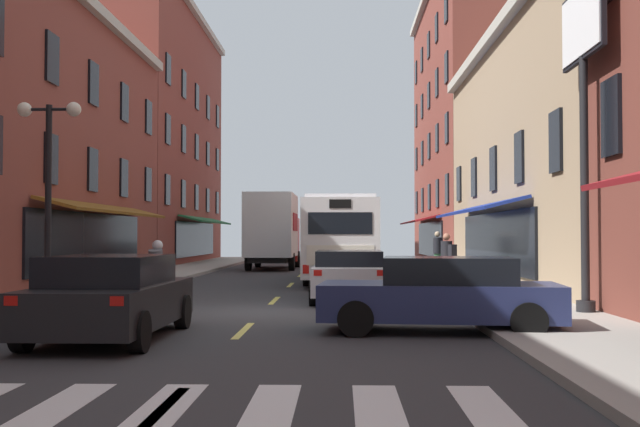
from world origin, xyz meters
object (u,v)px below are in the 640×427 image
transit_bus (342,239)px  sedan_near (284,252)px  sedan_mid (349,275)px  box_truck (273,231)px  pedestrian_near (447,259)px  bicycle_mid (130,276)px  sedan_rear (111,297)px  bicycle_near (86,283)px  billboard_sign (583,64)px  motorcycle_rider (157,279)px  pedestrian_mid (437,252)px  street_lamp_twin (48,194)px  sedan_far (442,294)px

transit_bus → sedan_near: transit_bus is taller
sedan_mid → transit_bus: bearing=91.3°
box_truck → pedestrian_near: box_truck is taller
transit_bus → bicycle_mid: size_ratio=6.82×
sedan_near → sedan_mid: 30.33m
sedan_rear → bicycle_near: 8.01m
billboard_sign → box_truck: 25.22m
transit_bus → pedestrian_near: transit_bus is taller
motorcycle_rider → pedestrian_mid: size_ratio=1.15×
box_truck → bicycle_mid: bearing=-100.4°
billboard_sign → sedan_near: bearing=104.8°
billboard_sign → box_truck: size_ratio=0.97×
sedan_near → sedan_rear: size_ratio=1.01×
transit_bus → pedestrian_near: bearing=-61.1°
street_lamp_twin → sedan_mid: bearing=32.2°
pedestrian_near → bicycle_near: bearing=158.5°
billboard_sign → pedestrian_near: billboard_sign is taller
transit_bus → box_truck: size_ratio=1.58×
sedan_far → sedan_rear: bearing=-168.9°
pedestrian_mid → transit_bus: bearing=-2.4°
sedan_rear → pedestrian_mid: size_ratio=2.44×
sedan_far → pedestrian_near: bearing=81.5°
billboard_sign → bicycle_near: size_ratio=4.13×
motorcycle_rider → pedestrian_near: size_ratio=1.22×
sedan_near → sedan_rear: (-0.09, -37.88, 0.03)m
box_truck → sedan_far: size_ratio=1.62×
motorcycle_rider → bicycle_near: bearing=141.8°
transit_bus → pedestrian_mid: bearing=26.5°
sedan_mid → street_lamp_twin: 8.13m
transit_bus → pedestrian_near: (3.31, -6.00, -0.61)m
transit_bus → sedan_near: size_ratio=2.59×
street_lamp_twin → sedan_near: bearing=85.6°
sedan_rear → bicycle_mid: 10.94m
pedestrian_mid → pedestrian_near: bearing=56.0°
sedan_far → bicycle_near: 10.77m
sedan_far → pedestrian_near: (1.48, 9.90, 0.34)m
pedestrian_mid → street_lamp_twin: (-10.49, -15.41, 1.62)m
pedestrian_near → motorcycle_rider: bearing=174.1°
sedan_mid → pedestrian_near: 4.48m
bicycle_mid → street_lamp_twin: street_lamp_twin is taller
sedan_near → sedan_mid: size_ratio=0.97×
box_truck → bicycle_near: (-3.31, -19.48, -1.50)m
transit_bus → bicycle_near: (-6.90, -9.60, -1.15)m
transit_bus → bicycle_near: transit_bus is taller
pedestrian_mid → motorcycle_rider: bearing=28.8°
box_truck → sedan_rear: (-0.35, -26.92, -1.27)m
sedan_mid → sedan_rear: bearing=-117.9°
transit_bus → sedan_near: (-3.85, 20.85, -0.96)m
box_truck → sedan_mid: size_ratio=1.58×
sedan_far → pedestrian_mid: size_ratio=2.48×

